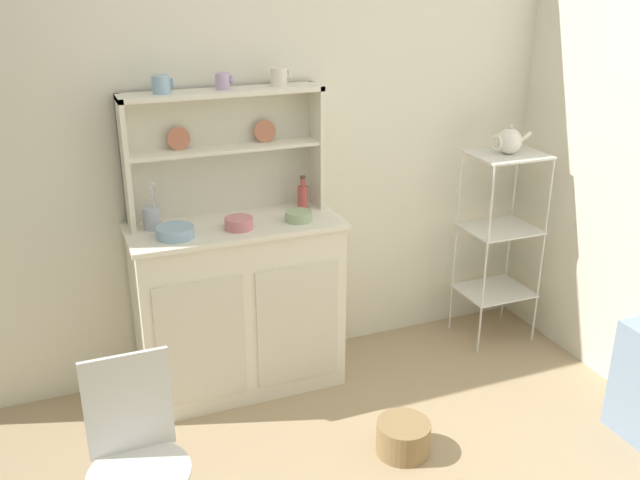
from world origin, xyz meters
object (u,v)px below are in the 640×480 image
Objects in this scene: hutch_cabinet at (239,305)px; bakers_rack at (501,226)px; jam_bottle at (303,196)px; wire_chair at (135,448)px; hutch_shelf_unit at (223,142)px; floor_basket at (403,437)px; porcelain_teapot at (509,141)px; utensil_jar at (151,217)px; bowl_mixing_large at (175,232)px; cup_sky_0 at (161,84)px.

hutch_cabinet is 0.93× the size of bakers_rack.
wire_chair is at bearing -133.11° from jam_bottle.
wire_chair is at bearing -118.91° from hutch_shelf_unit.
floor_basket is 1.70m from porcelain_teapot.
floor_basket is 1.57m from utensil_jar.
hutch_shelf_unit reaches higher than utensil_jar.
hutch_shelf_unit reaches higher than bowl_mixing_large.
hutch_cabinet is 1.23m from wire_chair.
bowl_mixing_large is 0.17m from utensil_jar.
hutch_cabinet is 1.05m from floor_basket.
hutch_cabinet is at bearing 13.48° from bowl_mixing_large.
jam_bottle is (0.69, 0.16, 0.04)m from bowl_mixing_large.
bakers_rack is 1.20m from jam_bottle.
cup_sky_0 is at bearing 176.92° from jam_bottle.
hutch_shelf_unit is 5.53× the size of jam_bottle.
hutch_shelf_unit is 4.25× the size of porcelain_teapot.
utensil_jar reaches higher than jam_bottle.
floor_basket is at bearing -41.66° from bowl_mixing_large.
wire_chair is at bearing -169.89° from floor_basket.
bakers_rack is (1.55, -0.20, -0.58)m from hutch_shelf_unit.
cup_sky_0 reaches higher than utensil_jar.
porcelain_teapot reaches higher than bakers_rack.
cup_sky_0 reaches higher than bakers_rack.
jam_bottle is 0.74× the size of utensil_jar.
porcelain_teapot is (1.16, -0.12, 0.22)m from jam_bottle.
jam_bottle is 0.77m from utensil_jar.
wire_chair is 3.57× the size of utensil_jar.
floor_basket is at bearing -10.35° from wire_chair.
cup_sky_0 is (-0.28, 0.12, 1.12)m from hutch_cabinet.
utensil_jar is at bearing 55.71° from wire_chair.
porcelain_teapot reaches higher than utensil_jar.
hutch_cabinet is at bearing 123.05° from floor_basket.
bowl_mixing_large is 1.00× the size of jam_bottle.
floor_basket is at bearing -80.85° from jam_bottle.
bakers_rack is 2.43m from wire_chair.
bowl_mixing_large is (-0.31, -0.07, 0.47)m from hutch_cabinet.
hutch_shelf_unit is at bearing 90.00° from hutch_cabinet.
bowl_mixing_large is 1.87m from porcelain_teapot.
bowl_mixing_large reaches higher than wire_chair.
bakers_rack is at bearing -0.00° from porcelain_teapot.
jam_bottle is at bearing 0.64° from utensil_jar.
bowl_mixing_large is 0.74× the size of utensil_jar.
bowl_mixing_large is (-1.85, -0.04, 0.23)m from bakers_rack.
jam_bottle reaches higher than bowl_mixing_large.
utensil_jar is (-0.08, 0.15, 0.03)m from bowl_mixing_large.
bakers_rack is at bearing 37.71° from floor_basket.
cup_sky_0 is at bearing 23.00° from utensil_jar.
wire_chair is at bearing -155.71° from bakers_rack.
hutch_shelf_unit is 0.50m from jam_bottle.
wire_chair is 2.51m from porcelain_teapot.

